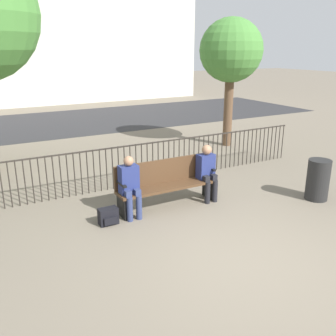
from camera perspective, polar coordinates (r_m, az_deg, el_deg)
ground_plane at (r=5.74m, az=11.21°, el=-13.75°), size 80.00×80.00×0.00m
park_bench at (r=7.27m, az=-0.31°, el=-2.07°), size 2.04×0.45×0.92m
seated_person_0 at (r=6.77m, az=-5.82°, el=-2.42°), size 0.34×0.39×1.15m
seated_person_1 at (r=7.54m, az=5.96°, el=-0.27°), size 0.34×0.39×1.15m
backpack at (r=6.72m, az=-9.07°, el=-7.30°), size 0.34×0.23×0.30m
fence_railing at (r=8.41m, az=-4.87°, el=1.08°), size 9.01×0.03×0.95m
tree_2 at (r=11.80m, az=9.58°, el=17.07°), size 1.89×1.89×3.85m
street_surface at (r=16.28m, az=-16.92°, el=6.58°), size 24.00×6.00×0.01m
trash_bin at (r=8.19m, az=21.88°, el=-1.67°), size 0.45×0.45×0.84m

